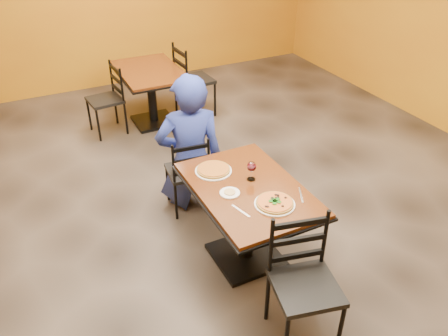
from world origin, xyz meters
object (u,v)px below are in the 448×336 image
chair_main_far (187,171)px  pizza_far (213,169)px  table_second (151,84)px  side_plate (230,193)px  pizza_main (275,202)px  diner (190,141)px  chair_main_near (306,288)px  table_main (248,207)px  chair_second_right (195,80)px  wine_glass (251,170)px  chair_second_left (105,100)px  plate_main (275,204)px  plate_far (213,171)px

chair_main_far → pizza_far: (0.01, -0.59, 0.36)m
table_second → side_plate: side_plate is taller
pizza_main → side_plate: (-0.24, 0.28, -0.02)m
chair_main_far → diner: 0.29m
chair_main_far → chair_main_near: bearing=100.5°
table_main → chair_second_right: chair_second_right is taller
table_main → pizza_main: size_ratio=4.33×
chair_second_right → side_plate: 3.06m
pizza_far → wine_glass: 0.34m
table_second → pizza_far: bearing=-96.7°
chair_second_left → pizza_main: 3.24m
pizza_far → plate_main: bearing=-71.2°
wine_glass → chair_second_left: bearing=101.0°
chair_main_far → chair_second_left: chair_second_left is taller
chair_second_left → wine_glass: bearing=5.6°
chair_main_near → wine_glass: bearing=96.2°
chair_main_far → side_plate: bearing=95.8°
pizza_far → side_plate: size_ratio=1.75×
chair_second_right → plate_main: 3.26m
chair_main_far → wine_glass: (0.23, -0.84, 0.43)m
table_second → pizza_far: size_ratio=4.23×
plate_main → pizza_main: size_ratio=1.09×
table_main → chair_main_far: 0.95m
chair_main_far → plate_far: 0.68m
plate_far → side_plate: same height
chair_second_right → diner: (-0.86, -1.88, 0.19)m
plate_far → side_plate: (-0.02, -0.35, 0.00)m
side_plate → plate_far: bearing=86.2°
chair_main_far → pizza_main: bearing=107.0°
table_second → chair_second_left: bearing=180.0°
plate_main → pizza_far: size_ratio=1.11×
table_main → chair_main_far: size_ratio=1.49×
table_main → pizza_main: (0.07, -0.29, 0.21)m
pizza_main → side_plate: size_ratio=1.77×
chair_main_near → side_plate: size_ratio=5.99×
table_main → chair_second_right: size_ratio=1.23×
chair_second_right → plate_far: chair_second_right is taller
pizza_main → diner: bearing=96.6°
table_main → chair_main_far: bearing=99.6°
chair_second_left → chair_second_right: bearing=84.6°
chair_second_left → table_second: bearing=84.6°
chair_main_near → plate_far: size_ratio=3.09×
diner → side_plate: size_ratio=8.58×
chair_main_near → wine_glass: chair_main_near is taller
pizza_main → wine_glass: size_ratio=1.58×
plate_far → pizza_main: bearing=-71.2°
chair_second_left → diner: size_ratio=0.65×
table_second → chair_main_near: chair_main_near is taller
table_main → chair_main_near: bearing=-92.4°
chair_second_right → pizza_far: bearing=157.3°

